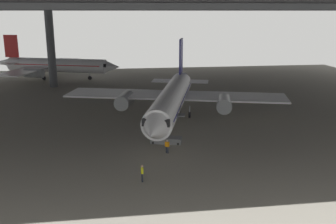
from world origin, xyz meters
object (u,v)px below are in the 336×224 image
at_px(airplane_main, 172,98).
at_px(boarding_stairs, 167,137).
at_px(airplane_distant, 55,65).
at_px(crew_worker_by_stairs, 167,146).
at_px(crew_worker_near_nose, 142,172).

bearing_deg(airplane_main, boarding_stairs, -102.50).
bearing_deg(airplane_distant, airplane_main, -61.06).
distance_m(crew_worker_by_stairs, airplane_distant, 56.64).
height_order(boarding_stairs, crew_worker_near_nose, boarding_stairs).
relative_size(airplane_main, crew_worker_near_nose, 20.50).
distance_m(airplane_main, airplane_distant, 45.71).
relative_size(airplane_main, boarding_stairs, 7.56).
bearing_deg(crew_worker_by_stairs, airplane_main, 78.90).
bearing_deg(boarding_stairs, airplane_main, 77.50).
height_order(boarding_stairs, crew_worker_by_stairs, boarding_stairs).
bearing_deg(crew_worker_near_nose, airplane_distant, 105.04).
relative_size(crew_worker_near_nose, airplane_distant, 0.05).
distance_m(airplane_main, boarding_stairs, 10.13).
height_order(airplane_main, airplane_distant, airplane_main).
relative_size(airplane_main, airplane_distant, 1.12).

